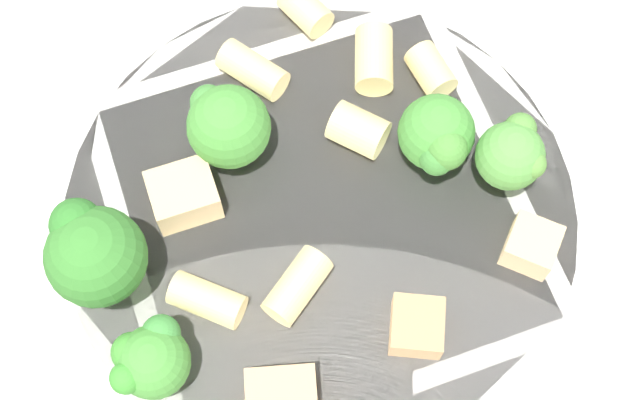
{
  "coord_description": "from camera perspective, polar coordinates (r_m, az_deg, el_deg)",
  "views": [
    {
      "loc": [
        0.01,
        -0.13,
        0.36
      ],
      "look_at": [
        0.0,
        0.0,
        0.04
      ],
      "focal_mm": 50.0,
      "sensor_mm": 36.0,
      "label": 1
    }
  ],
  "objects": [
    {
      "name": "pasta_bowl",
      "position": [
        0.37,
        0.0,
        -1.4
      ],
      "size": [
        0.23,
        0.23,
        0.03
      ],
      "color": "silver",
      "rests_on": "ground_plane"
    },
    {
      "name": "chicken_chunk_0",
      "position": [
        0.35,
        -8.71,
        0.23
      ],
      "size": [
        0.03,
        0.03,
        0.02
      ],
      "primitive_type": "cube",
      "rotation": [
        0.0,
        0.0,
        0.39
      ],
      "color": "tan",
      "rests_on": "pasta_bowl"
    },
    {
      "name": "rigatoni_1",
      "position": [
        0.39,
        -0.94,
        12.06
      ],
      "size": [
        0.03,
        0.03,
        0.01
      ],
      "primitive_type": "cylinder",
      "rotation": [
        1.57,
        0.0,
        0.77
      ],
      "color": "#E0C67F",
      "rests_on": "pasta_bowl"
    },
    {
      "name": "rigatoni_5",
      "position": [
        0.38,
        3.48,
        8.98
      ],
      "size": [
        0.02,
        0.03,
        0.02
      ],
      "primitive_type": "cylinder",
      "rotation": [
        1.57,
        0.0,
        0.03
      ],
      "color": "#E0C67F",
      "rests_on": "pasta_bowl"
    },
    {
      "name": "broccoli_floret_2",
      "position": [
        0.35,
        7.52,
        4.03
      ],
      "size": [
        0.03,
        0.03,
        0.03
      ],
      "color": "#9EC175",
      "rests_on": "pasta_bowl"
    },
    {
      "name": "rigatoni_4",
      "position": [
        0.36,
        2.47,
        4.5
      ],
      "size": [
        0.03,
        0.02,
        0.02
      ],
      "primitive_type": "cylinder",
      "rotation": [
        1.57,
        0.0,
        1.13
      ],
      "color": "#E0C67F",
      "rests_on": "pasta_bowl"
    },
    {
      "name": "broccoli_floret_0",
      "position": [
        0.33,
        -14.18,
        -3.33
      ],
      "size": [
        0.04,
        0.04,
        0.04
      ],
      "color": "#93B766",
      "rests_on": "pasta_bowl"
    },
    {
      "name": "ground_plane",
      "position": [
        0.39,
        0.0,
        -2.44
      ],
      "size": [
        2.0,
        2.0,
        0.0
      ],
      "primitive_type": "plane",
      "color": "#BCB29E"
    },
    {
      "name": "chicken_chunk_3",
      "position": [
        0.34,
        6.21,
        -8.04
      ],
      "size": [
        0.02,
        0.02,
        0.01
      ],
      "primitive_type": "cube",
      "rotation": [
        0.0,
        0.0,
        1.53
      ],
      "color": "tan",
      "rests_on": "pasta_bowl"
    },
    {
      "name": "broccoli_floret_3",
      "position": [
        0.35,
        12.18,
        2.85
      ],
      "size": [
        0.03,
        0.03,
        0.04
      ],
      "color": "#93B766",
      "rests_on": "pasta_bowl"
    },
    {
      "name": "rigatoni_2",
      "position": [
        0.34,
        -1.46,
        -5.52
      ],
      "size": [
        0.03,
        0.03,
        0.01
      ],
      "primitive_type": "cylinder",
      "rotation": [
        1.57,
        0.0,
        2.59
      ],
      "color": "#E0C67F",
      "rests_on": "pasta_bowl"
    },
    {
      "name": "rigatoni_0",
      "position": [
        0.38,
        7.11,
        8.21
      ],
      "size": [
        0.02,
        0.03,
        0.01
      ],
      "primitive_type": "cylinder",
      "rotation": [
        1.57,
        0.0,
        0.53
      ],
      "color": "#E0C67F",
      "rests_on": "pasta_bowl"
    },
    {
      "name": "rigatoni_6",
      "position": [
        0.34,
        -7.24,
        -6.36
      ],
      "size": [
        0.03,
        0.02,
        0.01
      ],
      "primitive_type": "cylinder",
      "rotation": [
        1.57,
        0.0,
        1.23
      ],
      "color": "#E0C67F",
      "rests_on": "pasta_bowl"
    },
    {
      "name": "broccoli_floret_1",
      "position": [
        0.35,
        -5.87,
        4.79
      ],
      "size": [
        0.03,
        0.03,
        0.04
      ],
      "color": "#84AD60",
      "rests_on": "pasta_bowl"
    },
    {
      "name": "chicken_chunk_2",
      "position": [
        0.35,
        13.37,
        -2.86
      ],
      "size": [
        0.02,
        0.02,
        0.02
      ],
      "primitive_type": "cube",
      "rotation": [
        0.0,
        0.0,
        1.21
      ],
      "color": "tan",
      "rests_on": "pasta_bowl"
    },
    {
      "name": "rigatoni_3",
      "position": [
        0.38,
        -4.32,
        8.3
      ],
      "size": [
        0.03,
        0.03,
        0.01
      ],
      "primitive_type": "cylinder",
      "rotation": [
        1.57,
        0.0,
        1.0
      ],
      "color": "#E0C67F",
      "rests_on": "pasta_bowl"
    },
    {
      "name": "broccoli_floret_4",
      "position": [
        0.33,
        -10.79,
        -9.97
      ],
      "size": [
        0.03,
        0.03,
        0.03
      ],
      "color": "#84AD60",
      "rests_on": "pasta_bowl"
    }
  ]
}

